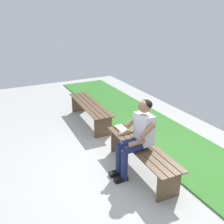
% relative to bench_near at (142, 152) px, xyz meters
% --- Properties ---
extents(ground_plane, '(10.00, 7.00, 0.04)m').
position_rel_bench_near_xyz_m(ground_plane, '(1.13, 1.00, -0.38)').
color(ground_plane, '#B2B2AD').
extents(grass_strip, '(9.00, 1.46, 0.03)m').
position_rel_bench_near_xyz_m(grass_strip, '(1.13, -1.10, -0.35)').
color(grass_strip, '#387A2D').
rests_on(grass_strip, ground).
extents(bench_near, '(1.80, 0.51, 0.48)m').
position_rel_bench_near_xyz_m(bench_near, '(0.00, 0.00, 0.00)').
color(bench_near, brown).
rests_on(bench_near, ground).
extents(bench_far, '(1.88, 0.52, 0.48)m').
position_rel_bench_near_xyz_m(bench_far, '(2.25, -0.00, 0.00)').
color(bench_far, brown).
rests_on(bench_far, ground).
extents(person_seated, '(0.50, 0.69, 1.28)m').
position_rel_bench_near_xyz_m(person_seated, '(-0.01, 0.10, 0.35)').
color(person_seated, silver).
rests_on(person_seated, ground).
extents(apple, '(0.07, 0.07, 0.07)m').
position_rel_bench_near_xyz_m(apple, '(0.53, -0.04, 0.15)').
color(apple, '#72B738').
rests_on(apple, bench_near).
extents(book_open, '(0.42, 0.17, 0.02)m').
position_rel_bench_near_xyz_m(book_open, '(0.67, -0.01, 0.12)').
color(book_open, white).
rests_on(book_open, bench_near).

